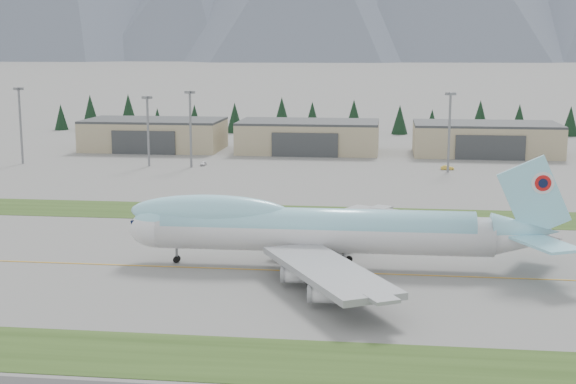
# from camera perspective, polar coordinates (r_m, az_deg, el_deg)

# --- Properties ---
(ground) EXTENTS (7000.00, 7000.00, 0.00)m
(ground) POSITION_cam_1_polar(r_m,az_deg,el_deg) (130.78, 1.64, -5.68)
(ground) COLOR slate
(ground) RESTS_ON ground
(grass_strip_near) EXTENTS (400.00, 14.00, 0.08)m
(grass_strip_near) POSITION_cam_1_polar(r_m,az_deg,el_deg) (95.04, -0.56, -11.96)
(grass_strip_near) COLOR #2B4418
(grass_strip_near) RESTS_ON ground
(grass_strip_far) EXTENTS (400.00, 18.00, 0.08)m
(grass_strip_far) POSITION_cam_1_polar(r_m,az_deg,el_deg) (174.34, 3.04, -1.63)
(grass_strip_far) COLOR #2B4418
(grass_strip_far) RESTS_ON ground
(taxiway_line_main) EXTENTS (400.00, 0.40, 0.02)m
(taxiway_line_main) POSITION_cam_1_polar(r_m,az_deg,el_deg) (130.78, 1.64, -5.68)
(taxiway_line_main) COLOR orange
(taxiway_line_main) RESTS_ON ground
(boeing_747_freighter) EXTENTS (72.50, 63.18, 19.27)m
(boeing_747_freighter) POSITION_cam_1_polar(r_m,az_deg,el_deg) (132.23, 2.16, -2.66)
(boeing_747_freighter) COLOR silver
(boeing_747_freighter) RESTS_ON ground
(hangar_left) EXTENTS (48.00, 26.60, 10.80)m
(hangar_left) POSITION_cam_1_polar(r_m,az_deg,el_deg) (288.57, -9.48, 4.06)
(hangar_left) COLOR tan
(hangar_left) RESTS_ON ground
(hangar_center) EXTENTS (48.00, 26.60, 10.80)m
(hangar_center) POSITION_cam_1_polar(r_m,az_deg,el_deg) (278.06, 1.48, 3.97)
(hangar_center) COLOR tan
(hangar_center) RESTS_ON ground
(hangar_right) EXTENTS (48.00, 26.60, 10.80)m
(hangar_right) POSITION_cam_1_polar(r_m,az_deg,el_deg) (278.78, 13.87, 3.69)
(hangar_right) COLOR tan
(hangar_right) RESTS_ON ground
(floodlight_masts) EXTENTS (205.30, 6.95, 23.68)m
(floodlight_masts) POSITION_cam_1_polar(r_m,az_deg,el_deg) (237.36, 4.13, 5.37)
(floodlight_masts) COLOR slate
(floodlight_masts) RESTS_ON ground
(service_vehicle_a) EXTENTS (1.60, 3.79, 1.28)m
(service_vehicle_a) POSITION_cam_1_polar(r_m,az_deg,el_deg) (248.19, -6.04, 1.90)
(service_vehicle_a) COLOR white
(service_vehicle_a) RESTS_ON ground
(service_vehicle_b) EXTENTS (3.94, 1.39, 1.30)m
(service_vehicle_b) POSITION_cam_1_polar(r_m,az_deg,el_deg) (242.58, 11.26, 1.56)
(service_vehicle_b) COLOR gold
(service_vehicle_b) RESTS_ON ground
(service_vehicle_c) EXTENTS (2.38, 4.88, 1.37)m
(service_vehicle_c) POSITION_cam_1_polar(r_m,az_deg,el_deg) (270.65, 15.56, 2.27)
(service_vehicle_c) COLOR #A8A9AD
(service_vehicle_c) RESTS_ON ground
(conifer_belt) EXTENTS (267.08, 15.85, 15.87)m
(conifer_belt) POSITION_cam_1_polar(r_m,az_deg,el_deg) (338.87, 4.06, 5.33)
(conifer_belt) COLOR black
(conifer_belt) RESTS_ON ground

